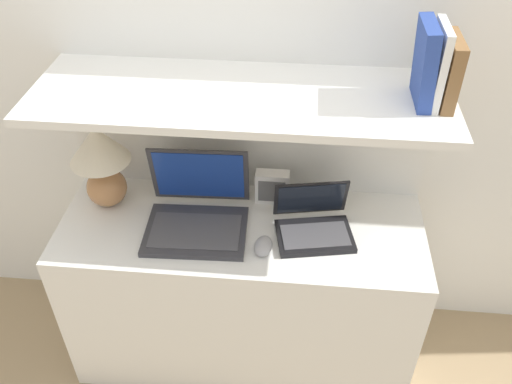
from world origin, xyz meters
TOP-DOWN VIEW (x-y plane):
  - wall_back at (0.00, 0.57)m, footprint 6.00×0.05m
  - desk at (0.00, 0.25)m, footprint 1.35×0.51m
  - back_riser at (0.00, 0.53)m, footprint 1.35×0.04m
  - shelf at (0.00, 0.32)m, footprint 1.35×0.46m
  - table_lamp at (-0.52, 0.35)m, footprint 0.22×0.22m
  - laptop_large at (-0.16, 0.26)m, footprint 0.38×0.33m
  - laptop_small at (0.26, 0.25)m, footprint 0.31×0.27m
  - computer_mouse at (0.09, 0.14)m, footprint 0.07×0.11m
  - router_box at (0.10, 0.42)m, footprint 0.13×0.06m
  - book_brown at (0.63, 0.32)m, footprint 0.04×0.18m
  - book_white at (0.59, 0.32)m, footprint 0.02×0.17m
  - book_blue at (0.55, 0.32)m, footprint 0.06×0.18m

SIDE VIEW (x-z plane):
  - desk at x=0.00m, z-range 0.00..0.73m
  - back_riser at x=0.00m, z-range 0.00..1.22m
  - computer_mouse at x=0.09m, z-range 0.73..0.77m
  - laptop_small at x=0.26m, z-range 0.67..0.85m
  - laptop_large at x=-0.16m, z-range 0.64..0.92m
  - router_box at x=0.10m, z-range 0.73..0.86m
  - table_lamp at x=-0.52m, z-range 0.76..1.10m
  - wall_back at x=0.00m, z-range 0.00..2.40m
  - shelf at x=0.00m, z-range 1.22..1.25m
  - book_brown at x=0.63m, z-range 1.25..1.45m
  - book_white at x=0.59m, z-range 1.25..1.49m
  - book_blue at x=0.55m, z-range 1.25..1.50m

